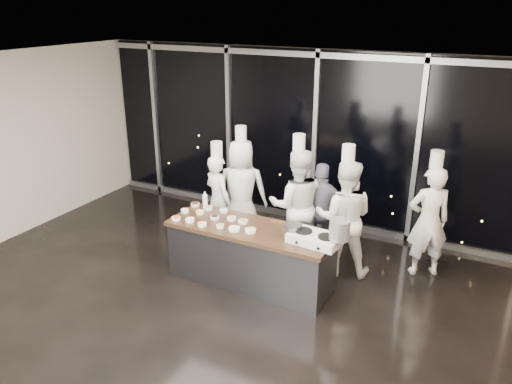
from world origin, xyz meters
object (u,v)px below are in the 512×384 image
frying_pan (292,226)px  stock_pot (340,230)px  guest (321,211)px  chef_right (344,217)px  chef_left (241,190)px  chef_far_left (218,199)px  chef_center (297,205)px  demo_counter (251,255)px  stove (315,238)px  chef_side (429,220)px

frying_pan → stock_pot: bearing=1.4°
guest → chef_right: (0.47, -0.30, 0.11)m
chef_left → chef_far_left: bearing=32.3°
guest → chef_right: 0.57m
stock_pot → chef_center: (-1.04, 1.06, -0.24)m
demo_counter → chef_far_left: chef_far_left is taller
chef_far_left → stove: bearing=178.5°
frying_pan → chef_center: 1.08m
demo_counter → chef_left: bearing=123.9°
chef_left → chef_side: 3.09m
chef_left → guest: bearing=159.2°
stove → stock_pot: size_ratio=2.69×
frying_pan → stove: bearing=0.5°
frying_pan → chef_center: chef_center is taller
chef_far_left → chef_side: size_ratio=0.92×
chef_center → guest: size_ratio=1.30×
demo_counter → chef_side: 2.71m
chef_side → chef_far_left: bearing=-20.7°
chef_right → chef_side: 1.26m
demo_counter → stove: (1.00, -0.03, 0.51)m
stove → chef_side: bearing=55.5°
stove → chef_center: bearing=129.3°
stock_pot → chef_right: bearing=103.8°
guest → chef_right: bearing=136.3°
stock_pot → chef_side: size_ratio=0.14×
demo_counter → chef_far_left: size_ratio=1.35×
stock_pot → chef_center: bearing=134.6°
stock_pot → chef_far_left: bearing=158.7°
chef_side → stock_pot: bearing=29.0°
stove → chef_center: (-0.70, 1.04, -0.03)m
chef_center → chef_right: size_ratio=1.02×
stock_pot → guest: size_ratio=0.17×
guest → chef_side: 1.63m
chef_left → stove: bearing=125.0°
chef_far_left → chef_center: chef_center is taller
chef_left → chef_right: 1.96m
demo_counter → stove: 1.12m
guest → chef_right: chef_right is taller
chef_far_left → chef_side: bearing=-148.2°
demo_counter → chef_right: 1.51m
chef_right → chef_side: chef_right is taller
demo_counter → chef_center: chef_center is taller
chef_far_left → chef_right: chef_right is taller
demo_counter → stock_pot: 1.53m
demo_counter → guest: (0.63, 1.23, 0.35)m
stove → chef_left: size_ratio=0.36×
chef_side → chef_right: bearing=-5.2°
chef_left → chef_center: size_ratio=0.98×
chef_center → stock_pot: bearing=109.7°
chef_center → chef_right: (0.80, -0.08, -0.02)m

